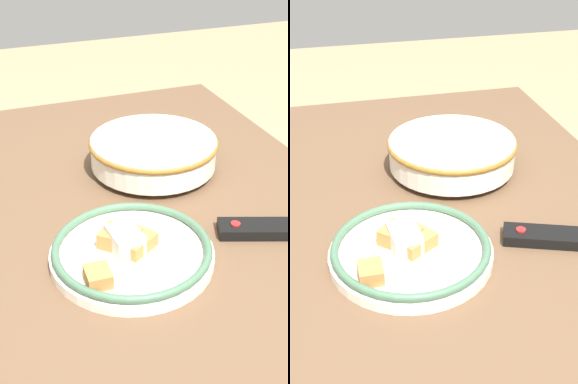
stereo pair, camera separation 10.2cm
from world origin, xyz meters
The scene contains 4 objects.
dining_table centered at (0.00, 0.00, 0.67)m, with size 1.36×0.87×0.76m.
noodle_bowl centered at (-0.22, 0.10, 0.80)m, with size 0.28×0.28×0.07m.
food_plate centered at (0.06, -0.06, 0.78)m, with size 0.28×0.28×0.06m.
tv_remote centered at (0.08, 0.21, 0.77)m, with size 0.12×0.20×0.02m.
Camera 2 is at (0.77, -0.19, 1.32)m, focal length 50.00 mm.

